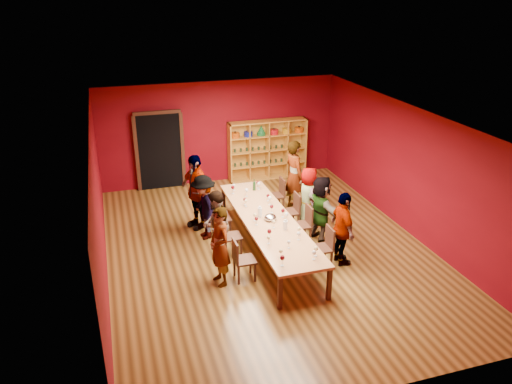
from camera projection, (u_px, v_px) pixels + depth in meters
room_shell at (269, 188)px, 10.68m from camera, size 7.10×9.10×3.04m
tasting_table at (268, 221)px, 10.99m from camera, size 1.10×4.50×0.75m
doorway at (160, 151)px, 14.25m from camera, size 1.40×0.17×2.30m
shelving_unit at (267, 147)px, 15.06m from camera, size 2.40×0.40×1.80m
chair_person_left_1 at (241, 258)px, 9.95m from camera, size 0.42×0.42×0.89m
person_left_1 at (220, 247)px, 9.71m from camera, size 0.55×0.67×1.64m
chair_person_left_2 at (228, 234)px, 10.87m from camera, size 0.42×0.42×0.89m
person_left_2 at (216, 225)px, 10.70m from camera, size 0.62×0.83×1.53m
chair_person_left_3 at (218, 216)px, 11.70m from camera, size 0.42×0.42×0.89m
person_left_3 at (204, 207)px, 11.51m from camera, size 0.49×1.03×1.55m
chair_person_left_4 at (212, 206)px, 12.25m from camera, size 0.42×0.42×0.89m
person_left_4 at (196, 192)px, 11.97m from camera, size 0.90×1.20×1.86m
chair_person_right_1 at (325, 245)px, 10.42m from camera, size 0.42×0.42×0.89m
person_right_1 at (343, 229)px, 10.40m from camera, size 0.47×0.97×1.63m
chair_person_right_2 at (304, 222)px, 11.42m from camera, size 0.42×0.42×0.89m
person_right_2 at (321, 209)px, 11.41m from camera, size 0.63×1.50×1.57m
chair_person_right_3 at (293, 209)px, 12.07m from camera, size 0.42×0.42×0.89m
person_right_3 at (308, 197)px, 12.08m from camera, size 0.47×0.77×1.51m
chair_person_right_4 at (278, 193)px, 13.00m from camera, size 0.42×0.42×0.89m
person_right_4 at (294, 175)px, 12.94m from camera, size 0.60×0.75×1.88m
wine_glass_0 at (299, 234)px, 10.05m from camera, size 0.07×0.07×0.19m
wine_glass_1 at (268, 196)px, 11.85m from camera, size 0.07×0.07×0.18m
wine_glass_2 at (269, 238)px, 9.91m from camera, size 0.07×0.07×0.18m
wine_glass_3 at (234, 186)px, 12.45m from camera, size 0.07×0.07×0.18m
wine_glass_4 at (247, 191)px, 12.09m from camera, size 0.09×0.09×0.21m
wine_glass_5 at (289, 242)px, 9.74m from camera, size 0.07×0.07×0.18m
wine_glass_6 at (314, 253)px, 9.33m from camera, size 0.08×0.08×0.20m
wine_glass_7 at (269, 232)px, 10.09m from camera, size 0.09×0.09×0.22m
wine_glass_8 at (259, 184)px, 12.51m from camera, size 0.08×0.08×0.20m
wine_glass_9 at (287, 215)px, 10.85m from camera, size 0.08×0.08×0.20m
wine_glass_10 at (283, 211)px, 11.02m from camera, size 0.08×0.08×0.21m
wine_glass_11 at (274, 222)px, 10.55m from camera, size 0.07×0.07×0.18m
wine_glass_12 at (255, 215)px, 10.86m from camera, size 0.07×0.07×0.18m
wine_glass_13 at (245, 200)px, 11.63m from camera, size 0.07×0.07×0.18m
wine_glass_14 at (256, 219)px, 10.67m from camera, size 0.08×0.08×0.20m
wine_glass_15 at (258, 183)px, 12.60m from camera, size 0.08×0.08×0.19m
wine_glass_16 at (282, 258)px, 9.12m from camera, size 0.09×0.09×0.22m
wine_glass_17 at (316, 249)px, 9.45m from camera, size 0.09×0.09×0.21m
wine_glass_18 at (272, 207)px, 11.23m from camera, size 0.08×0.08×0.20m
wine_glass_19 at (233, 188)px, 12.25m from camera, size 0.09×0.09×0.22m
wine_glass_20 at (270, 198)px, 11.64m from camera, size 0.09×0.09×0.22m
wine_glass_21 at (281, 251)px, 9.40m from camera, size 0.08×0.08×0.19m
wine_glass_22 at (299, 229)px, 10.25m from camera, size 0.08×0.08×0.19m
wine_glass_23 at (246, 201)px, 11.56m from camera, size 0.07×0.07×0.18m
spittoon_bowl at (270, 217)px, 10.92m from camera, size 0.27×0.27×0.15m
carafe_a at (260, 212)px, 11.06m from camera, size 0.11×0.11×0.26m
carafe_b at (285, 225)px, 10.49m from camera, size 0.10×0.10×0.23m
wine_bottle at (254, 186)px, 12.47m from camera, size 0.09×0.09×0.29m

